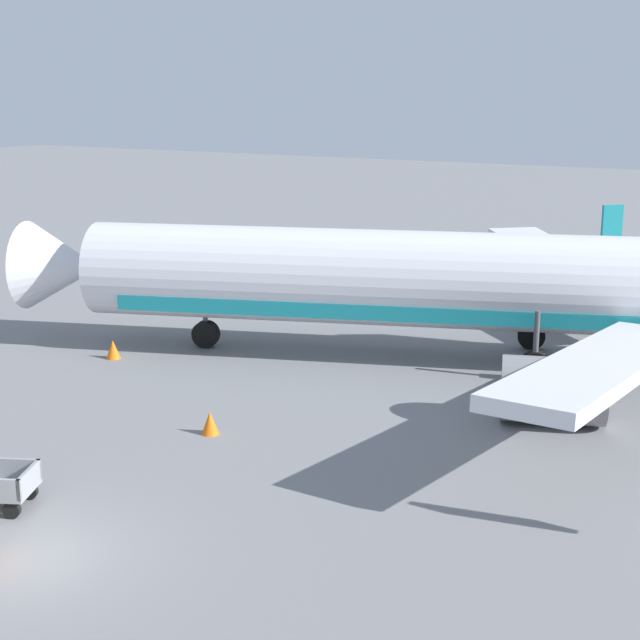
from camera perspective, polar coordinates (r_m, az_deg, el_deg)
name	(u,v)px	position (r m, az deg, el deg)	size (l,w,h in m)	color
ground_plane	(29,559)	(23.34, -16.86, -13.39)	(220.00, 220.00, 0.00)	slate
airplane	(497,284)	(36.97, 10.44, 2.10)	(36.68, 29.82, 11.34)	silver
traffic_cone_near_plane	(210,423)	(29.73, -6.54, -6.08)	(0.54, 0.54, 0.71)	orange
traffic_cone_mid_apron	(113,349)	(38.32, -12.17, -1.71)	(0.56, 0.56, 0.73)	orange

